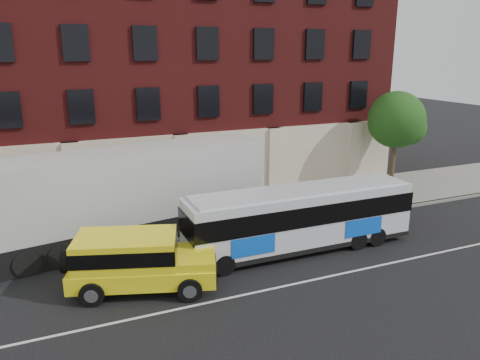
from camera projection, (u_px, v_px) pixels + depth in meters
name	position (u px, v px, depth m)	size (l,w,h in m)	color
ground	(273.00, 296.00, 17.33)	(120.00, 120.00, 0.00)	black
sidewalk	(198.00, 217.00, 25.28)	(60.00, 6.00, 0.15)	gray
kerb	(217.00, 237.00, 22.62)	(60.00, 0.25, 0.15)	gray
lane_line	(267.00, 290.00, 17.77)	(60.00, 0.12, 0.01)	silver
building	(157.00, 70.00, 30.29)	(30.00, 12.10, 15.00)	maroon
sign_pole	(21.00, 236.00, 19.17)	(0.30, 0.20, 2.50)	slate
street_tree	(397.00, 122.00, 29.67)	(3.60, 3.60, 6.20)	#3B2A1D
city_bus	(301.00, 216.00, 20.94)	(10.66, 2.31, 2.92)	silver
yellow_suv	(136.00, 259.00, 17.53)	(5.84, 3.77, 2.18)	yellow
shipping_container	(131.00, 196.00, 21.97)	(13.48, 4.94, 4.40)	black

